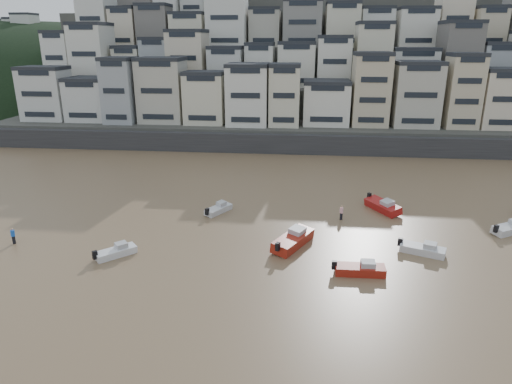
# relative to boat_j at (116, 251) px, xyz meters

# --- Properties ---
(harbor_wall) EXTENTS (140.00, 3.00, 3.50)m
(harbor_wall) POSITION_rel_boat_j_xyz_m (20.52, 44.00, 1.17)
(harbor_wall) COLOR #38383A
(harbor_wall) RESTS_ON ground
(hillside) EXTENTS (141.04, 66.00, 50.00)m
(hillside) POSITION_rel_boat_j_xyz_m (25.25, 83.84, 12.42)
(hillside) COLOR #4C4C47
(hillside) RESTS_ON ground
(headland) EXTENTS (216.00, 135.00, 53.33)m
(headland) POSITION_rel_boat_j_xyz_m (-84.48, 113.99, -0.57)
(headland) COLOR black
(headland) RESTS_ON ground
(boat_j) EXTENTS (4.04, 4.01, 1.17)m
(boat_j) POSITION_rel_boat_j_xyz_m (0.00, 0.00, 0.00)
(boat_j) COLOR white
(boat_j) RESTS_ON ground
(boat_e) EXTENTS (4.47, 5.85, 1.55)m
(boat_e) POSITION_rel_boat_j_xyz_m (27.66, 15.17, 0.19)
(boat_e) COLOR maroon
(boat_e) RESTS_ON ground
(boat_a) EXTENTS (4.90, 1.68, 1.33)m
(boat_a) POSITION_rel_boat_j_xyz_m (23.15, -1.21, 0.08)
(boat_a) COLOR maroon
(boat_a) RESTS_ON ground
(boat_c) EXTENTS (4.84, 6.75, 1.77)m
(boat_c) POSITION_rel_boat_j_xyz_m (17.02, 4.06, 0.30)
(boat_c) COLOR maroon
(boat_c) RESTS_ON ground
(boat_f) EXTENTS (3.35, 4.36, 1.16)m
(boat_f) POSITION_rel_boat_j_xyz_m (7.77, 12.50, -0.01)
(boat_f) COLOR silver
(boat_f) RESTS_ON ground
(boat_d) EXTENTS (5.12, 3.94, 1.36)m
(boat_d) POSITION_rel_boat_j_xyz_m (40.48, 9.88, 0.10)
(boat_d) COLOR silver
(boat_d) RESTS_ON ground
(boat_b) EXTENTS (4.84, 3.13, 1.26)m
(boat_b) POSITION_rel_boat_j_xyz_m (29.71, 3.58, 0.04)
(boat_b) COLOR silver
(boat_b) RESTS_ON ground
(person_blue) EXTENTS (0.44, 0.44, 1.74)m
(person_blue) POSITION_rel_boat_j_xyz_m (-11.59, 1.67, 0.29)
(person_blue) COLOR blue
(person_blue) RESTS_ON ground
(person_pink) EXTENTS (0.44, 0.44, 1.74)m
(person_pink) POSITION_rel_boat_j_xyz_m (22.41, 11.80, 0.29)
(person_pink) COLOR #EBA6B1
(person_pink) RESTS_ON ground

